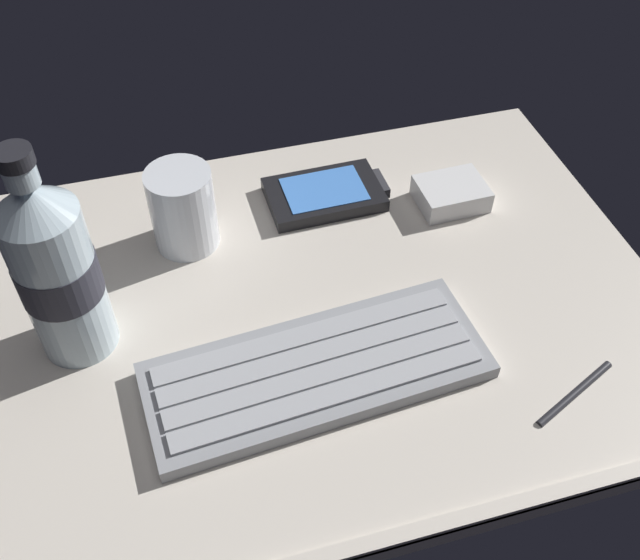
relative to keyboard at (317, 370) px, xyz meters
The scene contains 7 objects.
ground_plane 8.37cm from the keyboard, 71.89° to the left, with size 64.00×48.00×2.80cm.
keyboard is the anchor object (origin of this frame).
handheld_device 23.06cm from the keyboard, 72.20° to the left, with size 12.91×7.83×1.50cm.
juice_cup 21.37cm from the keyboard, 112.33° to the left, with size 6.40×6.40×8.50cm.
water_bottle 22.84cm from the keyboard, 153.75° to the left, with size 6.73×6.73×20.80cm.
charger_block 26.58cm from the keyboard, 42.32° to the left, with size 7.00×5.60×2.40cm, color white.
stylus_pen 21.77cm from the keyboard, 20.55° to the right, with size 0.70×0.70×9.50cm, color #26262B.
Camera 1 is at (-12.27, -43.91, 51.67)cm, focal length 41.44 mm.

